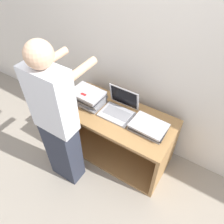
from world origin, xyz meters
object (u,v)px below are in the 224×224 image
at_px(laptop_open, 119,109).
at_px(laptop_stack_left, 88,97).
at_px(laptop_stack_right, 149,127).
at_px(person, 57,123).

relative_size(laptop_open, laptop_stack_left, 0.94).
bearing_deg(laptop_stack_right, laptop_stack_left, -179.87).
relative_size(laptop_open, laptop_stack_right, 0.96).
height_order(laptop_stack_right, person, person).
xyz_separation_m(laptop_stack_left, person, (0.05, -0.53, 0.08)).
bearing_deg(person, laptop_stack_left, 95.48).
xyz_separation_m(laptop_open, laptop_stack_right, (0.38, -0.05, -0.02)).
xyz_separation_m(laptop_open, person, (-0.33, -0.58, 0.10)).
relative_size(laptop_stack_left, laptop_stack_right, 1.02).
height_order(laptop_open, laptop_stack_right, laptop_open).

